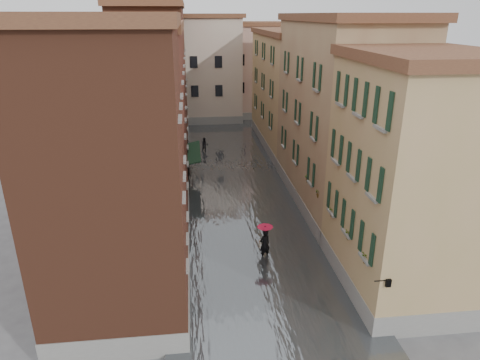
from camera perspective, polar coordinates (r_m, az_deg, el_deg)
ground at (r=24.55m, az=2.78°, el=-11.95°), size 120.00×120.00×0.00m
floodwater at (r=35.99m, az=-0.49°, el=-0.49°), size 10.00×60.00×0.20m
building_left_near at (r=19.83m, az=-16.29°, el=-0.09°), size 6.00×8.00×13.00m
building_left_mid at (r=30.32m, az=-13.08°, el=7.00°), size 6.00×14.00×12.50m
building_left_far at (r=44.85m, az=-11.22°, el=12.62°), size 6.00×16.00×14.00m
building_right_near at (r=22.40m, az=21.87°, el=-0.40°), size 6.00×8.00×11.50m
building_right_mid at (r=31.83m, az=13.02°, el=8.13°), size 6.00×14.00×13.00m
building_right_far at (r=46.12m, az=6.86°, el=11.52°), size 6.00×16.00×11.50m
building_end_cream at (r=58.66m, az=-6.19°, el=14.35°), size 12.00×9.00×13.00m
building_end_pink at (r=61.44m, az=2.49°, el=14.28°), size 10.00×9.00×12.00m
awning_near at (r=35.04m, az=-6.20°, el=2.89°), size 1.09×3.03×2.80m
awning_far at (r=37.84m, az=-6.25°, el=4.28°), size 1.09×3.01×2.80m
wall_lantern at (r=19.31m, az=19.06°, el=-12.76°), size 0.71×0.22×0.35m
window_planters at (r=24.28m, az=12.37°, el=-3.39°), size 0.59×10.86×0.84m
pedestrian_main at (r=25.04m, az=3.31°, el=-7.96°), size 0.93×0.93×2.06m
pedestrian_far at (r=44.47m, az=-4.72°, el=4.65°), size 0.84×0.70×1.56m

